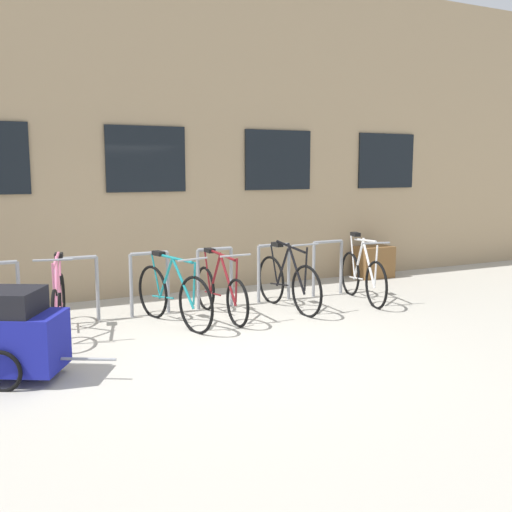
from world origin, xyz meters
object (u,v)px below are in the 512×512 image
at_px(bicycle_black, 288,283).
at_px(bicycle_pink, 59,304).
at_px(bicycle_white, 362,276).
at_px(bike_trailer, 13,333).
at_px(bicycle_maroon, 220,291).
at_px(bicycle_teal, 173,295).
at_px(planter_box, 374,262).

bearing_deg(bicycle_black, bicycle_pink, 178.74).
height_order(bicycle_white, bike_trailer, bicycle_white).
height_order(bicycle_black, bike_trailer, bicycle_black).
bearing_deg(bicycle_maroon, bicycle_teal, -172.31).
xyz_separation_m(bicycle_black, bicycle_maroon, (-1.08, 0.01, -0.03)).
bearing_deg(bicycle_pink, bicycle_white, -1.30).
relative_size(bike_trailer, planter_box, 2.03).
height_order(bicycle_black, bicycle_pink, bicycle_pink).
bearing_deg(bike_trailer, bicycle_black, 19.64).
height_order(bicycle_black, planter_box, bicycle_black).
bearing_deg(bicycle_pink, bike_trailer, -113.55).
distance_m(bicycle_teal, planter_box, 4.83).
height_order(bicycle_pink, bicycle_maroon, bicycle_pink).
xyz_separation_m(bicycle_teal, bike_trailer, (-2.07, -1.30, 0.07)).
bearing_deg(planter_box, bicycle_maroon, -158.42).
distance_m(bicycle_pink, bicycle_maroon, 2.16).
bearing_deg(bicycle_pink, bicycle_maroon, -1.59).
height_order(bicycle_white, bicycle_maroon, bicycle_white).
bearing_deg(bicycle_teal, bicycle_pink, 173.74).
distance_m(bicycle_black, planter_box, 3.14).
height_order(bicycle_maroon, bike_trailer, bicycle_maroon).
relative_size(bicycle_maroon, bike_trailer, 1.23).
bearing_deg(bicycle_black, bicycle_teal, -177.25).
bearing_deg(bicycle_teal, bicycle_maroon, 7.69).
bearing_deg(bicycle_white, bike_trailer, -165.45).
distance_m(bicycle_teal, bicycle_white, 3.13).
distance_m(bicycle_maroon, bike_trailer, 3.13).
xyz_separation_m(bicycle_pink, planter_box, (5.99, 1.45, -0.09)).
height_order(bicycle_pink, bicycle_teal, bicycle_pink).
xyz_separation_m(bicycle_pink, bicycle_maroon, (2.16, -0.06, -0.02)).
relative_size(bicycle_pink, bicycle_maroon, 0.99).
xyz_separation_m(bicycle_black, bike_trailer, (-3.88, -1.38, 0.07)).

